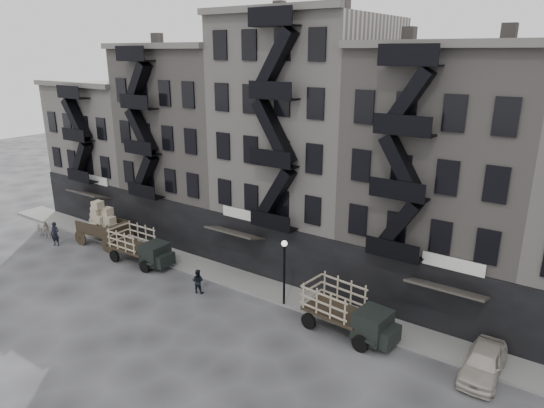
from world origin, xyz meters
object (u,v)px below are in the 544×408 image
Objects in this scene: wagon at (102,219)px; stake_truck_west at (140,244)px; pedestrian_west at (55,234)px; car_east at (483,362)px; stake_truck_east at (348,308)px; pedestrian_mid at (198,281)px; horse at (41,228)px.

stake_truck_west is (5.35, -0.76, -0.61)m from wagon.
stake_truck_west is 8.37m from pedestrian_west.
stake_truck_west is 2.65× the size of pedestrian_west.
car_east is (23.50, 0.68, -0.75)m from stake_truck_west.
stake_truck_east is 2.81× the size of pedestrian_west.
pedestrian_mid is at bearing -20.02° from pedestrian_west.
wagon is 12.12m from pedestrian_mid.
stake_truck_east is at bearing -89.86° from horse.
stake_truck_west is at bearing -27.90° from pedestrian_mid.
stake_truck_east is 7.04m from car_east.
stake_truck_east reaches higher than car_east.
wagon is 1.07× the size of car_east.
pedestrian_mid reaches higher than horse.
car_east is 2.62× the size of pedestrian_mid.
wagon is 21.89m from stake_truck_east.
wagon is 5.44m from stake_truck_west.
stake_truck_west is at bearing -178.77° from car_east.
horse is at bearing -170.43° from stake_truck_east.
stake_truck_west reaches higher than car_east.
stake_truck_east reaches higher than stake_truck_west.
wagon is at bearing 18.07° from pedestrian_west.
pedestrian_west is at bearing -143.74° from wagon.
wagon is at bearing 170.66° from stake_truck_west.
wagon reaches higher than horse.
wagon reaches higher than pedestrian_west.
wagon is at bearing -174.96° from stake_truck_east.
car_east is at bearing -18.45° from pedestrian_west.
stake_truck_west is at bearing -86.36° from horse.
pedestrian_west is (-24.70, -1.94, -0.55)m from stake_truck_east.
stake_truck_east is at bearing 167.72° from pedestrian_mid.
horse is 1.17× the size of pedestrian_mid.
horse is at bearing -18.43° from pedestrian_mid.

